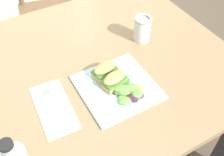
# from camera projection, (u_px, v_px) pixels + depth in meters

# --- Properties ---
(dining_table) EXTENTS (1.22, 1.02, 0.74)m
(dining_table) POSITION_uv_depth(u_px,v_px,m) (92.00, 83.00, 1.22)
(dining_table) COLOR #997551
(dining_table) RESTS_ON ground
(chair_wooden_far) EXTENTS (0.47, 0.47, 0.87)m
(chair_wooden_far) POSITION_uv_depth(u_px,v_px,m) (48.00, 11.00, 1.94)
(chair_wooden_far) COLOR brown
(chair_wooden_far) RESTS_ON ground
(plate_lunch) EXTENTS (0.28, 0.28, 0.01)m
(plate_lunch) POSITION_uv_depth(u_px,v_px,m) (117.00, 87.00, 1.04)
(plate_lunch) COLOR silver
(plate_lunch) RESTS_ON dining_table
(sandwich_half_front) EXTENTS (0.11, 0.09, 0.06)m
(sandwich_half_front) POSITION_uv_depth(u_px,v_px,m) (114.00, 80.00, 1.02)
(sandwich_half_front) COLOR tan
(sandwich_half_front) RESTS_ON plate_lunch
(sandwich_half_back) EXTENTS (0.11, 0.09, 0.06)m
(sandwich_half_back) POSITION_uv_depth(u_px,v_px,m) (105.00, 70.00, 1.06)
(sandwich_half_back) COLOR tan
(sandwich_half_back) RESTS_ON plate_lunch
(salad_mixed_greens) EXTENTS (0.13, 0.13, 0.03)m
(salad_mixed_greens) POSITION_uv_depth(u_px,v_px,m) (129.00, 91.00, 1.01)
(salad_mixed_greens) COLOR #84A84C
(salad_mixed_greens) RESTS_ON plate_lunch
(napkin_folded) EXTENTS (0.13, 0.26, 0.00)m
(napkin_folded) POSITION_uv_depth(u_px,v_px,m) (54.00, 107.00, 0.98)
(napkin_folded) COLOR white
(napkin_folded) RESTS_ON dining_table
(fork_on_napkin) EXTENTS (0.03, 0.19, 0.00)m
(fork_on_napkin) POSITION_uv_depth(u_px,v_px,m) (52.00, 103.00, 0.99)
(fork_on_napkin) COLOR silver
(fork_on_napkin) RESTS_ON napkin_folded
(mason_jar_iced_tea) EXTENTS (0.08, 0.08, 0.12)m
(mason_jar_iced_tea) POSITION_uv_depth(u_px,v_px,m) (142.00, 30.00, 1.22)
(mason_jar_iced_tea) COLOR gold
(mason_jar_iced_tea) RESTS_ON dining_table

